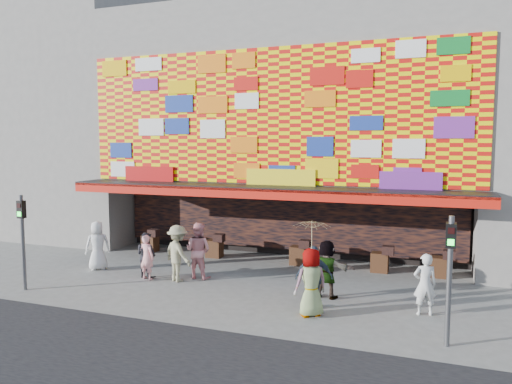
# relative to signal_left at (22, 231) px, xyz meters

# --- Properties ---
(ground) EXTENTS (90.00, 90.00, 0.00)m
(ground) POSITION_rel_signal_left_xyz_m (6.20, 1.50, -1.86)
(ground) COLOR slate
(ground) RESTS_ON ground
(shop_building) EXTENTS (15.20, 9.40, 10.00)m
(shop_building) POSITION_rel_signal_left_xyz_m (6.20, 9.68, 3.37)
(shop_building) COLOR gray
(shop_building) RESTS_ON ground
(neighbor_left) EXTENTS (11.00, 8.00, 12.00)m
(neighbor_left) POSITION_rel_signal_left_xyz_m (-6.80, 9.50, 4.14)
(neighbor_left) COLOR gray
(neighbor_left) RESTS_ON ground
(signal_left) EXTENTS (0.22, 0.20, 3.00)m
(signal_left) POSITION_rel_signal_left_xyz_m (0.00, 0.00, 0.00)
(signal_left) COLOR #59595B
(signal_left) RESTS_ON ground
(signal_right) EXTENTS (0.22, 0.20, 3.00)m
(signal_right) POSITION_rel_signal_left_xyz_m (12.40, 0.00, 0.00)
(signal_right) COLOR #59595B
(signal_right) RESTS_ON ground
(ped_a) EXTENTS (1.02, 1.01, 1.78)m
(ped_a) POSITION_rel_signal_left_xyz_m (0.57, 2.85, -0.97)
(ped_a) COLOR silver
(ped_a) RESTS_ON ground
(ped_b) EXTENTS (0.61, 0.45, 1.53)m
(ped_b) POSITION_rel_signal_left_xyz_m (2.95, 2.37, -1.10)
(ped_b) COLOR pink
(ped_b) RESTS_ON ground
(ped_c) EXTENTS (0.87, 0.74, 1.55)m
(ped_c) POSITION_rel_signal_left_xyz_m (2.77, 2.60, -1.08)
(ped_c) COLOR black
(ped_c) RESTS_ON ground
(ped_d) EXTENTS (1.40, 1.17, 1.88)m
(ped_d) POSITION_rel_signal_left_xyz_m (4.03, 2.55, -0.92)
(ped_d) COLOR #99956F
(ped_d) RESTS_ON ground
(ped_e) EXTENTS (1.12, 0.75, 1.77)m
(ped_e) POSITION_rel_signal_left_xyz_m (8.93, 1.46, -0.97)
(ped_e) COLOR #2C3A4D
(ped_e) RESTS_ON ground
(ped_f) EXTENTS (1.67, 0.72, 1.74)m
(ped_f) POSITION_rel_signal_left_xyz_m (9.06, 2.53, -0.99)
(ped_f) COLOR gray
(ped_f) RESTS_ON ground
(ped_g) EXTENTS (1.07, 1.01, 1.83)m
(ped_g) POSITION_rel_signal_left_xyz_m (9.01, 0.83, -0.94)
(ped_g) COLOR gray
(ped_g) RESTS_ON ground
(ped_h) EXTENTS (0.70, 0.56, 1.68)m
(ped_h) POSITION_rel_signal_left_xyz_m (11.84, 1.98, -1.02)
(ped_h) COLOR silver
(ped_h) RESTS_ON ground
(ped_i) EXTENTS (0.97, 0.78, 1.91)m
(ped_i) POSITION_rel_signal_left_xyz_m (4.49, 3.12, -0.90)
(ped_i) COLOR pink
(ped_i) RESTS_ON ground
(parasol) EXTENTS (0.98, 1.00, 1.84)m
(parasol) POSITION_rel_signal_left_xyz_m (9.01, 0.83, 0.28)
(parasol) COLOR beige
(parasol) RESTS_ON ground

